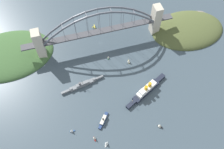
% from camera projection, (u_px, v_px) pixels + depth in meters
% --- Properties ---
extents(ground_plane, '(1400.00, 1400.00, 0.00)m').
position_uv_depth(ground_plane, '(100.00, 43.00, 460.11)').
color(ground_plane, '#3D4C56').
extents(harbor_arch_bridge, '(276.91, 18.84, 80.59)m').
position_uv_depth(harbor_arch_bridge, '(100.00, 31.00, 432.27)').
color(harbor_arch_bridge, beige).
rests_on(harbor_arch_bridge, ground).
extents(headland_west_shore, '(144.21, 101.66, 26.95)m').
position_uv_depth(headland_west_shore, '(188.00, 29.00, 478.87)').
color(headland_west_shore, '#4C562D').
rests_on(headland_west_shore, ground).
extents(headland_east_shore, '(167.38, 117.06, 24.92)m').
position_uv_depth(headland_east_shore, '(9.00, 55.00, 445.17)').
color(headland_east_shore, '#3D6033').
rests_on(headland_east_shore, ground).
extents(ocean_liner, '(82.70, 47.56, 18.80)m').
position_uv_depth(ocean_liner, '(146.00, 90.00, 399.21)').
color(ocean_liner, '#1E2333').
rests_on(ocean_liner, ground).
extents(naval_cruiser, '(75.47, 17.23, 17.27)m').
position_uv_depth(naval_cruiser, '(82.00, 85.00, 407.25)').
color(naval_cruiser, slate).
rests_on(naval_cruiser, ground).
extents(harbor_ferry_steamer, '(21.66, 25.66, 8.11)m').
position_uv_depth(harbor_ferry_steamer, '(103.00, 120.00, 373.95)').
color(harbor_ferry_steamer, navy).
rests_on(harbor_ferry_steamer, ground).
extents(seaplane_taxiing_near_bridge, '(7.41, 10.18, 5.18)m').
position_uv_depth(seaplane_taxiing_near_bridge, '(94.00, 27.00, 479.03)').
color(seaplane_taxiing_near_bridge, '#B7B7B2').
rests_on(seaplane_taxiing_near_bridge, ground).
extents(small_boat_0, '(5.55, 8.84, 9.52)m').
position_uv_depth(small_boat_0, '(129.00, 61.00, 432.02)').
color(small_boat_0, gold).
rests_on(small_boat_0, ground).
extents(small_boat_1, '(7.94, 8.07, 8.12)m').
position_uv_depth(small_boat_1, '(160.00, 126.00, 367.91)').
color(small_boat_1, black).
rests_on(small_boat_1, ground).
extents(small_boat_2, '(4.47, 5.81, 6.41)m').
position_uv_depth(small_boat_2, '(108.00, 57.00, 438.24)').
color(small_boat_2, '#2D6B3D').
rests_on(small_boat_2, ground).
extents(small_boat_3, '(7.36, 7.85, 8.23)m').
position_uv_depth(small_boat_3, '(106.00, 143.00, 353.23)').
color(small_boat_3, silver).
rests_on(small_boat_3, ground).
extents(small_boat_4, '(4.50, 7.74, 8.94)m').
position_uv_depth(small_boat_4, '(94.00, 138.00, 357.46)').
color(small_boat_4, '#B2231E').
rests_on(small_boat_4, ground).
extents(small_boat_5, '(8.07, 4.57, 8.20)m').
position_uv_depth(small_boat_5, '(72.00, 130.00, 363.65)').
color(small_boat_5, '#234C8C').
rests_on(small_boat_5, ground).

